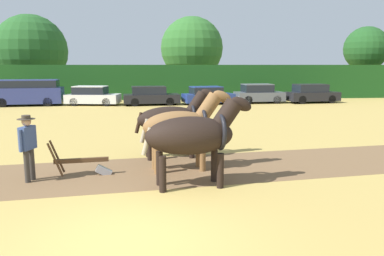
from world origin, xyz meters
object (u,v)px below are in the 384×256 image
farmer_beside_team (166,124)px  parked_car_center (208,96)px  parked_car_left (92,96)px  draft_horse_lead_right (182,126)px  draft_horse_lead_left (194,135)px  tree_center (366,49)px  plow (87,164)px  parked_car_center_left (151,96)px  parked_car_right (312,94)px  parked_van (27,92)px  tree_left (31,51)px  tree_center_left (192,48)px  draft_horse_trail_left (173,119)px  farmer_at_plow (28,142)px  parked_car_center_right (259,94)px

farmer_beside_team → parked_car_center: farmer_beside_team is taller
farmer_beside_team → parked_car_left: farmer_beside_team is taller
draft_horse_lead_right → parked_car_left: size_ratio=0.66×
parked_car_center → draft_horse_lead_left: bearing=-110.2°
tree_center → parked_car_left: tree_center is taller
plow → parked_car_center_left: 19.18m
farmer_beside_team → parked_car_right: 20.37m
parked_van → tree_left: bearing=99.8°
tree_center_left → draft_horse_lead_right: (-3.14, -30.42, -3.59)m
draft_horse_lead_left → parked_car_center: (3.14, 20.46, -0.65)m
plow → parked_car_center_left: size_ratio=0.39×
farmer_beside_team → parked_car_right: (12.52, 16.07, -0.15)m
draft_horse_lead_left → draft_horse_trail_left: 3.16m
parked_car_left → parked_car_right: (17.90, 0.13, 0.03)m
draft_horse_lead_right → draft_horse_trail_left: (-0.20, 1.57, -0.02)m
parked_van → draft_horse_lead_right: bearing=-66.3°
draft_horse_lead_left → tree_left: bearing=106.3°
parked_car_left → parked_car_center_left: 4.57m
farmer_at_plow → tree_center: bearing=64.8°
draft_horse_trail_left → parked_van: (-10.51, 17.60, -0.29)m
plow → parked_car_center: size_ratio=0.41×
tree_center → draft_horse_trail_left: (-22.13, -26.95, -3.54)m
parked_van → parked_car_left: 4.94m
draft_horse_trail_left → tree_left: bearing=107.9°
tree_left → farmer_beside_team: tree_left is taller
draft_horse_lead_right → draft_horse_lead_left: bearing=-90.4°
tree_center_left → draft_horse_lead_left: (-2.96, -31.99, -3.58)m
parked_car_center_right → parked_car_left: bearing=176.9°
tree_center_left → parked_car_left: tree_center_left is taller
parked_car_center → parked_car_right: parked_car_right is taller
tree_center → parked_van: size_ratio=1.34×
tree_left → draft_horse_trail_left: (13.73, -29.37, -3.30)m
parked_car_center → farmer_at_plow: bearing=-122.4°
draft_horse_lead_left → farmer_beside_team: draft_horse_lead_left is taller
parked_van → parked_car_center: bearing=-6.6°
tree_center_left → parked_car_center: (0.18, -11.53, -4.23)m
plow → parked_car_center_left: parked_car_center_left is taller
tree_center_left → tree_center: bearing=-5.8°
draft_horse_lead_right → parked_van: size_ratio=0.52×
tree_left → farmer_beside_team: 31.13m
draft_horse_trail_left → parked_van: draft_horse_trail_left is taller
parked_car_left → parked_car_center: bearing=7.3°
draft_horse_lead_left → draft_horse_lead_right: bearing=89.6°
farmer_at_plow → parked_car_right: farmer_at_plow is taller
tree_center_left → parked_car_center_left: size_ratio=1.84×
tree_left → draft_horse_lead_left: (14.11, -32.50, -3.27)m
tree_left → plow: size_ratio=4.82×
farmer_beside_team → parked_van: bearing=117.4°
parked_car_center → tree_left: bearing=133.6°
tree_center_left → parked_car_center_right: 12.57m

